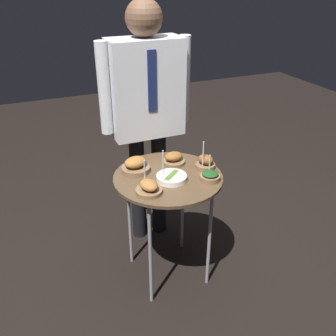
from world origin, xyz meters
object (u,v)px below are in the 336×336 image
Objects in this scene: bowl_spinach_far_rim at (210,176)px; bowl_roast_mid_left at (206,163)px; serving_cart at (168,185)px; bowl_asparagus_mid_right at (171,177)px; bowl_roast_front_left at (136,166)px; waiter_figure at (146,100)px; bowl_roast_center at (149,188)px; bowl_roast_back_right at (174,159)px.

bowl_roast_mid_left reaches higher than bowl_spinach_far_rim.
bowl_spinach_far_rim is at bearing -34.16° from serving_cart.
serving_cart is 3.94× the size of bowl_asparagus_mid_right.
serving_cart is 0.21m from bowl_roast_front_left.
bowl_roast_mid_left is at bearing -66.08° from waiter_figure.
bowl_roast_mid_left reaches higher than bowl_roast_front_left.
bowl_roast_center is 0.41m from bowl_roast_mid_left.
waiter_figure reaches higher than serving_cart.
bowl_roast_mid_left is at bearing 11.14° from bowl_asparagus_mid_right.
waiter_figure is at bearing 105.15° from bowl_spinach_far_rim.
bowl_roast_mid_left is at bearing 17.30° from bowl_roast_center.
bowl_roast_mid_left reaches higher than bowl_roast_back_right.
bowl_roast_mid_left is 0.11× the size of waiter_figure.
bowl_roast_front_left is at bearing 87.34° from bowl_roast_center.
bowl_asparagus_mid_right is 1.00× the size of bowl_roast_mid_left.
bowl_roast_center reaches higher than serving_cart.
bowl_spinach_far_rim is at bearing -74.85° from waiter_figure.
bowl_roast_front_left is 0.42m from bowl_spinach_far_rim.
bowl_roast_front_left is 1.18× the size of bowl_spinach_far_rim.
bowl_roast_front_left is 0.24m from bowl_roast_back_right.
serving_cart is at bearing 145.84° from bowl_spinach_far_rim.
bowl_roast_front_left is at bearing 141.67° from serving_cart.
waiter_figure is at bearing 84.77° from serving_cart.
bowl_roast_center is (-0.01, -0.24, -0.01)m from bowl_roast_front_left.
bowl_roast_center is (-0.35, 0.00, 0.01)m from bowl_spinach_far_rim.
bowl_roast_center is at bearing -92.66° from bowl_roast_front_left.
bowl_asparagus_mid_right is 0.20m from bowl_roast_back_right.
bowl_roast_front_left is at bearing -120.78° from waiter_figure.
waiter_figure reaches higher than bowl_roast_front_left.
bowl_spinach_far_rim is 0.76× the size of bowl_roast_mid_left.
bowl_roast_back_right is at bearing 54.40° from serving_cart.
bowl_spinach_far_rim is (0.34, -0.25, -0.01)m from bowl_roast_front_left.
bowl_asparagus_mid_right reaches higher than serving_cart.
serving_cart is 0.57m from waiter_figure.
bowl_roast_back_right is 0.74× the size of bowl_roast_mid_left.
bowl_roast_center is at bearing -162.70° from bowl_roast_mid_left.
bowl_roast_center is at bearing -134.88° from bowl_roast_back_right.
serving_cart is at bearing 38.15° from bowl_roast_center.
waiter_figure is (-0.05, 0.31, 0.27)m from bowl_roast_back_right.
waiter_figure reaches higher than bowl_roast_back_right.
bowl_roast_front_left is 0.45m from waiter_figure.
bowl_roast_back_right is at bearing 45.12° from bowl_roast_center.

